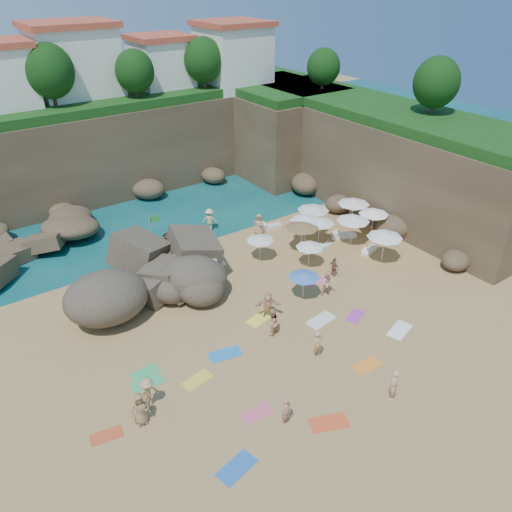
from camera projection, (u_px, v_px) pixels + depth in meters
ground at (258, 311)px, 31.83m from camera, size 120.00×120.00×0.00m
seawater at (94, 173)px, 52.99m from camera, size 120.00×120.00×0.00m
cliff_back at (126, 145)px, 48.44m from camera, size 44.00×8.00×8.00m
cliff_right at (378, 159)px, 44.92m from camera, size 8.00×30.00×8.00m
cliff_corner at (279, 132)px, 52.39m from camera, size 10.00×12.00×8.00m
rock_promontory at (16, 258)px, 37.64m from camera, size 12.00×7.00×2.00m
clifftop_buildings at (122, 64)px, 45.83m from camera, size 28.48×9.48×7.00m
clifftop_trees at (171, 72)px, 42.30m from camera, size 35.60×23.82×4.40m
rock_outcrop at (154, 292)px, 33.77m from camera, size 8.11×6.13×3.21m
flag_pole at (153, 233)px, 35.77m from camera, size 0.76×0.17×3.90m
parasol_0 at (200, 257)px, 33.61m from camera, size 2.41×2.41×2.28m
parasol_1 at (319, 221)px, 38.42m from camera, size 2.38×2.38×2.26m
parasol_2 at (306, 219)px, 38.41m from camera, size 2.57×2.57×2.43m
parasol_3 at (353, 219)px, 38.43m from camera, size 2.55×2.55×2.42m
parasol_4 at (313, 208)px, 40.12m from camera, size 2.57×2.57×2.43m
parasol_5 at (260, 238)px, 36.55m from camera, size 2.07×2.07×1.96m
parasol_6 at (302, 225)px, 37.41m from camera, size 2.58×2.58×2.44m
parasol_7 at (354, 202)px, 41.06m from camera, size 2.62×2.62×2.47m
parasol_8 at (374, 212)px, 39.78m from camera, size 2.41×2.41×2.28m
parasol_9 at (310, 245)px, 35.78m from camera, size 2.00×2.00×1.89m
parasol_10 at (304, 275)px, 32.24m from camera, size 2.07×2.07×1.96m
parasol_11 at (385, 235)px, 36.05m from camera, size 2.59×2.59×2.45m
lounger_0 at (270, 227)px, 41.77m from camera, size 2.04×0.98×0.31m
lounger_1 at (325, 247)px, 38.93m from camera, size 1.61×0.86×0.24m
lounger_2 at (314, 222)px, 42.59m from camera, size 1.61×0.59×0.25m
lounger_3 at (214, 266)px, 36.37m from camera, size 1.80×0.77×0.27m
lounger_4 at (343, 235)px, 40.45m from camera, size 2.10×1.51×0.31m
lounger_5 at (369, 250)px, 38.37m from camera, size 1.81×1.01×0.27m
towel_0 at (237, 468)px, 21.92m from camera, size 1.99×1.28×0.03m
towel_1 at (257, 414)px, 24.57m from camera, size 1.63×0.84×0.03m
towel_2 at (329, 423)px, 24.07m from camera, size 2.10×1.61×0.03m
towel_3 at (148, 383)px, 26.37m from camera, size 1.70×0.91×0.03m
towel_4 at (197, 380)px, 26.54m from camera, size 1.80×1.15×0.03m
towel_5 at (321, 320)px, 31.02m from camera, size 2.02×1.18×0.03m
towel_6 at (355, 316)px, 31.41m from camera, size 1.66×1.27×0.03m
towel_7 at (106, 436)px, 23.41m from camera, size 1.59×0.98×0.03m
towel_8 at (225, 354)px, 28.32m from camera, size 1.99×1.28×0.03m
towel_9 at (316, 281)px, 34.88m from camera, size 2.14×1.54×0.03m
towel_10 at (367, 365)px, 27.53m from camera, size 1.82×1.00×0.03m
towel_11 at (145, 372)px, 27.05m from camera, size 1.59×0.90×0.03m
towel_12 at (260, 319)px, 31.16m from camera, size 1.95×1.34×0.03m
towel_13 at (400, 330)px, 30.18m from camera, size 2.04×1.43×0.03m
person_stand_0 at (286, 411)px, 23.67m from camera, size 0.69×0.57×1.62m
person_stand_1 at (272, 322)px, 29.42m from camera, size 1.01×0.87×1.80m
person_stand_2 at (210, 220)px, 41.14m from camera, size 1.29×1.16×1.92m
person_stand_3 at (334, 267)px, 35.13m from camera, size 0.36×0.86×1.46m
person_stand_4 at (259, 225)px, 40.42m from camera, size 1.00×0.97×1.85m
person_stand_5 at (168, 244)px, 37.54m from camera, size 1.79×1.36×1.92m
person_stand_6 at (393, 385)px, 25.03m from camera, size 0.76×0.77×1.79m
person_lie_0 at (150, 404)px, 24.80m from camera, size 1.46×1.99×0.49m
person_lie_2 at (142, 419)px, 23.96m from camera, size 1.11×1.92×0.49m
person_lie_3 at (268, 313)px, 31.29m from camera, size 2.28×2.32×0.46m
person_lie_4 at (317, 354)px, 28.06m from camera, size 0.69×1.69×0.40m
person_lie_5 at (327, 291)px, 33.25m from camera, size 1.63×1.99×0.68m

